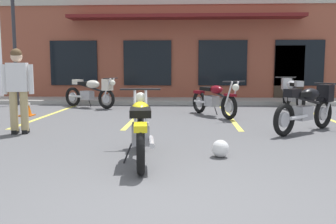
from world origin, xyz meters
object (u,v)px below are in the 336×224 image
at_px(motorcycle_red_sportbike, 292,92).
at_px(helmet_on_pavement, 220,148).
at_px(motorcycle_foreground_classic, 141,128).
at_px(motorcycle_black_cruiser, 214,99).
at_px(traffic_cone, 27,106).
at_px(motorcycle_green_cafe_racer, 92,91).
at_px(motorcycle_orange_scrambler, 308,106).
at_px(person_in_black_shirt, 18,86).
at_px(parking_lot_lamp_post, 11,6).

relative_size(motorcycle_red_sportbike, helmet_on_pavement, 8.11).
bearing_deg(motorcycle_foreground_classic, helmet_on_pavement, 11.23).
height_order(motorcycle_red_sportbike, motorcycle_black_cruiser, same).
bearing_deg(motorcycle_foreground_classic, traffic_cone, 128.63).
distance_m(motorcycle_green_cafe_racer, motorcycle_orange_scrambler, 6.88).
distance_m(motorcycle_red_sportbike, motorcycle_orange_scrambler, 4.15).
bearing_deg(motorcycle_foreground_classic, motorcycle_black_cruiser, 74.22).
distance_m(motorcycle_red_sportbike, traffic_cone, 7.84).
distance_m(motorcycle_foreground_classic, motorcycle_green_cafe_racer, 7.03).
bearing_deg(traffic_cone, motorcycle_green_cafe_racer, 58.00).
distance_m(motorcycle_foreground_classic, helmet_on_pavement, 1.22).
xyz_separation_m(motorcycle_green_cafe_racer, person_in_black_shirt, (-0.25, -4.65, 0.42)).
height_order(motorcycle_green_cafe_racer, parking_lot_lamp_post, parking_lot_lamp_post).
relative_size(motorcycle_red_sportbike, traffic_cone, 3.98).
bearing_deg(motorcycle_red_sportbike, motorcycle_black_cruiser, -144.88).
distance_m(helmet_on_pavement, parking_lot_lamp_post, 9.95).
height_order(motorcycle_black_cruiser, person_in_black_shirt, person_in_black_shirt).
bearing_deg(motorcycle_orange_scrambler, traffic_cone, 162.99).
xyz_separation_m(helmet_on_pavement, parking_lot_lamp_post, (-6.34, 6.98, 3.17)).
relative_size(motorcycle_foreground_classic, parking_lot_lamp_post, 0.41).
relative_size(helmet_on_pavement, parking_lot_lamp_post, 0.05).
bearing_deg(traffic_cone, motorcycle_red_sportbike, 14.77).
distance_m(motorcycle_green_cafe_racer, parking_lot_lamp_post, 3.97).
relative_size(motorcycle_red_sportbike, motorcycle_green_cafe_racer, 1.10).
height_order(motorcycle_green_cafe_racer, motorcycle_orange_scrambler, same).
distance_m(motorcycle_green_cafe_racer, traffic_cone, 2.39).
height_order(motorcycle_orange_scrambler, parking_lot_lamp_post, parking_lot_lamp_post).
bearing_deg(helmet_on_pavement, motorcycle_orange_scrambler, 49.20).
bearing_deg(motorcycle_green_cafe_racer, person_in_black_shirt, -93.09).
relative_size(motorcycle_foreground_classic, motorcycle_green_cafe_racer, 1.09).
xyz_separation_m(motorcycle_red_sportbike, traffic_cone, (-7.57, -2.00, -0.27)).
height_order(motorcycle_orange_scrambler, traffic_cone, motorcycle_orange_scrambler).
xyz_separation_m(motorcycle_orange_scrambler, traffic_cone, (-6.79, 2.08, -0.27)).
bearing_deg(traffic_cone, helmet_on_pavement, -42.15).
bearing_deg(motorcycle_orange_scrambler, motorcycle_foreground_classic, -141.17).
relative_size(motorcycle_black_cruiser, parking_lot_lamp_post, 0.37).
bearing_deg(parking_lot_lamp_post, traffic_cone, -59.88).
relative_size(motorcycle_foreground_classic, motorcycle_orange_scrambler, 1.24).
relative_size(motorcycle_orange_scrambler, traffic_cone, 3.21).
bearing_deg(motorcycle_black_cruiser, motorcycle_orange_scrambler, -52.18).
distance_m(motorcycle_orange_scrambler, helmet_on_pavement, 3.04).
xyz_separation_m(motorcycle_red_sportbike, helmet_on_pavement, (-2.76, -6.35, -0.40)).
distance_m(motorcycle_orange_scrambler, parking_lot_lamp_post, 9.94).
bearing_deg(motorcycle_foreground_classic, motorcycle_green_cafe_racer, 110.04).
height_order(person_in_black_shirt, helmet_on_pavement, person_in_black_shirt).
xyz_separation_m(motorcycle_orange_scrambler, helmet_on_pavement, (-1.97, -2.28, -0.40)).
xyz_separation_m(motorcycle_red_sportbike, parking_lot_lamp_post, (-9.09, 0.63, 2.77)).
relative_size(motorcycle_black_cruiser, traffic_cone, 3.59).
height_order(motorcycle_orange_scrambler, helmet_on_pavement, motorcycle_orange_scrambler).
bearing_deg(traffic_cone, motorcycle_black_cruiser, 2.29).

